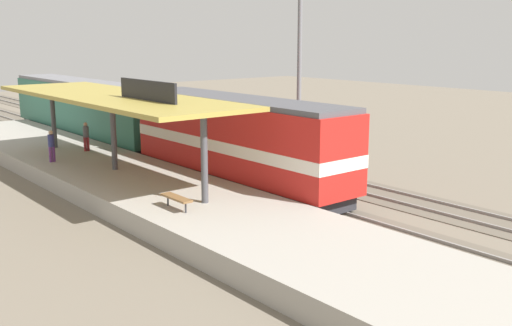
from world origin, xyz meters
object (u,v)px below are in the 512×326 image
object	(u,v)px
passenger_carriage_single	(86,110)
freight_car	(174,116)
person_waiting	(86,135)
person_walking	(51,144)
light_mast	(300,22)
locomotive	(237,141)
platform_bench	(176,198)

from	to	relation	value
passenger_carriage_single	freight_car	distance (m)	6.60
person_waiting	freight_car	bearing A→B (deg)	23.18
person_walking	person_waiting	bearing A→B (deg)	32.65
passenger_carriage_single	person_waiting	xyz separation A→B (m)	(-3.63, -8.24, -0.46)
light_mast	freight_car	bearing A→B (deg)	108.56
person_walking	locomotive	bearing A→B (deg)	-51.59
passenger_carriage_single	locomotive	bearing A→B (deg)	-90.00
person_waiting	person_walking	bearing A→B (deg)	-147.35
locomotive	passenger_carriage_single	xyz separation A→B (m)	(0.00, 18.00, -0.10)
passenger_carriage_single	person_waiting	distance (m)	9.02
platform_bench	locomotive	distance (m)	7.26
person_walking	passenger_carriage_single	bearing A→B (deg)	57.55
locomotive	light_mast	size ratio (longest dim) A/B	1.23
locomotive	passenger_carriage_single	world-z (taller)	locomotive
person_walking	light_mast	bearing A→B (deg)	-16.76
passenger_carriage_single	person_walking	size ratio (longest dim) A/B	11.70
platform_bench	light_mast	bearing A→B (deg)	29.12
platform_bench	passenger_carriage_single	size ratio (longest dim) A/B	0.08
freight_car	person_waiting	world-z (taller)	freight_car
platform_bench	person_walking	distance (m)	11.97
person_walking	platform_bench	bearing A→B (deg)	-88.31
platform_bench	light_mast	size ratio (longest dim) A/B	0.15
locomotive	person_waiting	bearing A→B (deg)	110.38
passenger_carriage_single	freight_car	xyz separation A→B (m)	(4.60, -4.72, -0.34)
light_mast	person_waiting	distance (m)	14.47
platform_bench	person_walking	bearing A→B (deg)	91.69
light_mast	person_waiting	world-z (taller)	light_mast
freight_car	person_walking	world-z (taller)	freight_car
person_walking	freight_car	bearing A→B (deg)	25.70
locomotive	freight_car	distance (m)	14.06
platform_bench	passenger_carriage_single	distance (m)	22.76
locomotive	passenger_carriage_single	size ratio (longest dim) A/B	0.72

